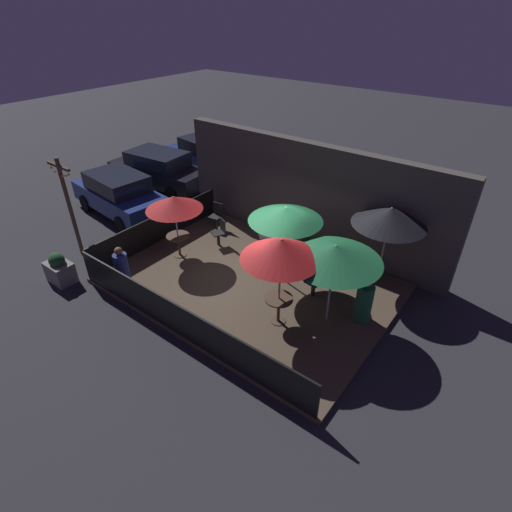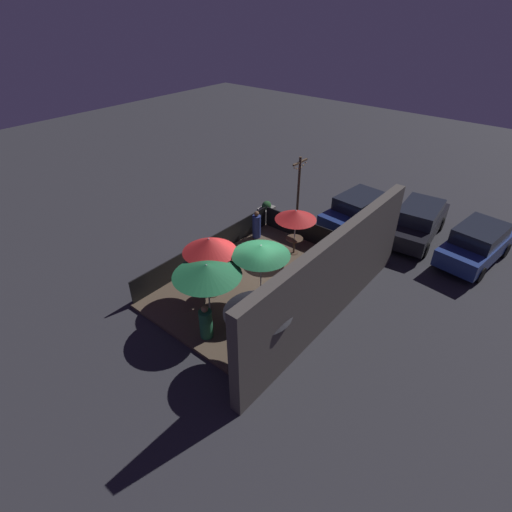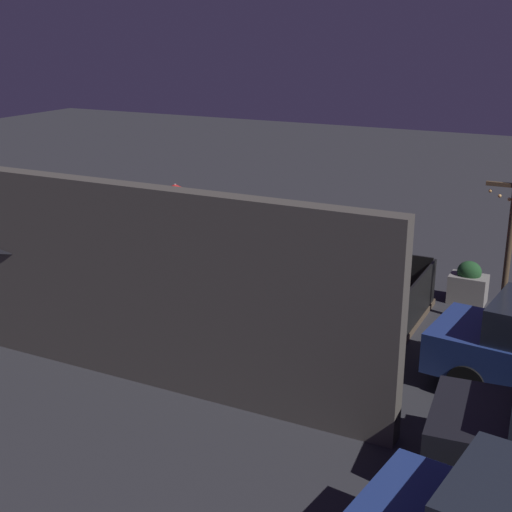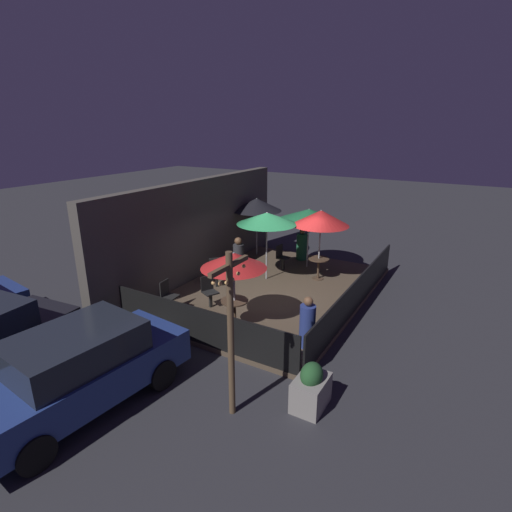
# 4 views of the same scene
# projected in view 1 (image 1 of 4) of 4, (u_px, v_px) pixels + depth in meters

# --- Properties ---
(ground_plane) EXTENTS (60.00, 60.00, 0.00)m
(ground_plane) POSITION_uv_depth(u_px,v_px,m) (250.00, 285.00, 11.64)
(ground_plane) COLOR #2D2D33
(patio_deck) EXTENTS (7.82, 5.57, 0.12)m
(patio_deck) POSITION_uv_depth(u_px,v_px,m) (250.00, 283.00, 11.61)
(patio_deck) COLOR brown
(patio_deck) RESTS_ON ground_plane
(building_wall) EXTENTS (9.42, 0.36, 3.46)m
(building_wall) POSITION_uv_depth(u_px,v_px,m) (308.00, 196.00, 12.71)
(building_wall) COLOR #4C4742
(building_wall) RESTS_ON ground_plane
(fence_front) EXTENTS (7.62, 0.05, 0.95)m
(fence_front) POSITION_uv_depth(u_px,v_px,m) (179.00, 320.00, 9.49)
(fence_front) COLOR black
(fence_front) RESTS_ON patio_deck
(fence_side_left) EXTENTS (0.05, 5.37, 0.95)m
(fence_side_left) POSITION_uv_depth(u_px,v_px,m) (159.00, 228.00, 13.28)
(fence_side_left) COLOR black
(fence_side_left) RESTS_ON patio_deck
(patio_umbrella_0) EXTENTS (1.71, 1.71, 2.03)m
(patio_umbrella_0) POSITION_uv_depth(u_px,v_px,m) (174.00, 203.00, 11.77)
(patio_umbrella_0) COLOR #B2B2B7
(patio_umbrella_0) RESTS_ON patio_deck
(patio_umbrella_1) EXTENTS (1.89, 1.89, 2.42)m
(patio_umbrella_1) POSITION_uv_depth(u_px,v_px,m) (281.00, 249.00, 8.98)
(patio_umbrella_1) COLOR #B2B2B7
(patio_umbrella_1) RESTS_ON patio_deck
(patio_umbrella_2) EXTENTS (2.01, 2.01, 2.34)m
(patio_umbrella_2) POSITION_uv_depth(u_px,v_px,m) (286.00, 214.00, 10.49)
(patio_umbrella_2) COLOR #B2B2B7
(patio_umbrella_2) RESTS_ON patio_deck
(patio_umbrella_3) EXTENTS (2.26, 2.26, 2.21)m
(patio_umbrella_3) POSITION_uv_depth(u_px,v_px,m) (335.00, 253.00, 9.14)
(patio_umbrella_3) COLOR #B2B2B7
(patio_umbrella_3) RESTS_ON patio_deck
(patio_umbrella_4) EXTENTS (1.99, 1.99, 2.32)m
(patio_umbrella_4) POSITION_uv_depth(u_px,v_px,m) (390.00, 216.00, 10.52)
(patio_umbrella_4) COLOR #B2B2B7
(patio_umbrella_4) RESTS_ON patio_deck
(dining_table_0) EXTENTS (0.72, 0.72, 0.72)m
(dining_table_0) POSITION_uv_depth(u_px,v_px,m) (178.00, 240.00, 12.46)
(dining_table_0) COLOR #4C3828
(dining_table_0) RESTS_ON patio_deck
(dining_table_1) EXTENTS (0.71, 0.71, 0.75)m
(dining_table_1) POSITION_uv_depth(u_px,v_px,m) (279.00, 303.00, 9.84)
(dining_table_1) COLOR #4C3828
(dining_table_1) RESTS_ON patio_deck
(patio_chair_0) EXTENTS (0.53, 0.53, 0.92)m
(patio_chair_0) POSITION_uv_depth(u_px,v_px,m) (220.00, 231.00, 13.04)
(patio_chair_0) COLOR black
(patio_chair_0) RESTS_ON patio_deck
(patio_chair_1) EXTENTS (0.45, 0.45, 0.93)m
(patio_chair_1) POSITION_uv_depth(u_px,v_px,m) (217.00, 215.00, 14.01)
(patio_chair_1) COLOR black
(patio_chair_1) RESTS_ON patio_deck
(patio_chair_2) EXTENTS (0.44, 0.44, 0.93)m
(patio_chair_2) POSITION_uv_depth(u_px,v_px,m) (315.00, 279.00, 10.79)
(patio_chair_2) COLOR black
(patio_chair_2) RESTS_ON patio_deck
(patio_chair_3) EXTENTS (0.57, 0.57, 0.94)m
(patio_chair_3) POSITION_uv_depth(u_px,v_px,m) (267.00, 235.00, 12.83)
(patio_chair_3) COLOR black
(patio_chair_3) RESTS_ON patio_deck
(patron_0) EXTENTS (0.52, 0.52, 1.25)m
(patron_0) POSITION_uv_depth(u_px,v_px,m) (364.00, 302.00, 9.93)
(patron_0) COLOR #236642
(patron_0) RESTS_ON patio_deck
(patron_1) EXTENTS (0.52, 0.52, 1.36)m
(patron_1) POSITION_uv_depth(u_px,v_px,m) (301.00, 245.00, 12.08)
(patron_1) COLOR #333338
(patron_1) RESTS_ON patio_deck
(patron_2) EXTENTS (0.48, 0.48, 1.30)m
(patron_2) POSITION_uv_depth(u_px,v_px,m) (122.00, 269.00, 11.07)
(patron_2) COLOR navy
(patron_2) RESTS_ON patio_deck
(planter_box) EXTENTS (0.81, 0.57, 0.96)m
(planter_box) POSITION_uv_depth(u_px,v_px,m) (60.00, 269.00, 11.57)
(planter_box) COLOR gray
(planter_box) RESTS_ON ground_plane
(light_post) EXTENTS (1.10, 0.12, 3.22)m
(light_post) POSITION_uv_depth(u_px,v_px,m) (69.00, 203.00, 12.07)
(light_post) COLOR brown
(light_post) RESTS_ON ground_plane
(parked_car_0) EXTENTS (4.32, 2.11, 1.62)m
(parked_car_0) POSITION_uv_depth(u_px,v_px,m) (119.00, 194.00, 15.01)
(parked_car_0) COLOR navy
(parked_car_0) RESTS_ON ground_plane
(parked_car_1) EXTENTS (4.60, 2.10, 1.62)m
(parked_car_1) POSITION_uv_depth(u_px,v_px,m) (159.00, 169.00, 17.13)
(parked_car_1) COLOR black
(parked_car_1) RESTS_ON ground_plane
(parked_car_2) EXTENTS (4.36, 2.25, 1.62)m
(parked_car_2) POSITION_uv_depth(u_px,v_px,m) (207.00, 155.00, 18.68)
(parked_car_2) COLOR navy
(parked_car_2) RESTS_ON ground_plane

